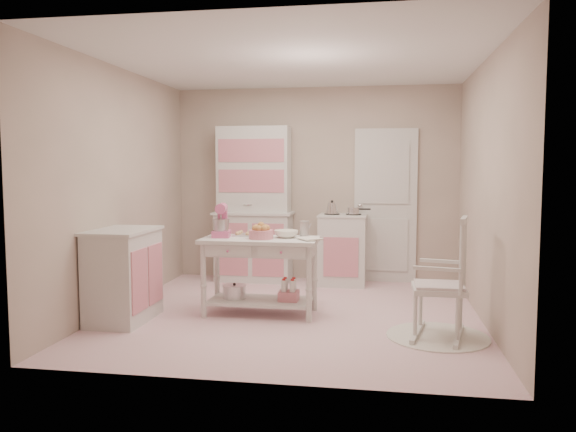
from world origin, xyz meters
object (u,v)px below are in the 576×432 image
Objects in this scene: stove at (342,249)px; rocking_chair at (439,277)px; work_table at (260,276)px; hutch at (254,204)px; stand_mixer at (221,221)px; base_cabinet at (123,275)px; bread_basket at (261,234)px.

rocking_chair is (1.01, -2.19, 0.09)m from stove.
rocking_chair is 1.83m from work_table.
hutch is 3.18m from rocking_chair.
stove is 2.71× the size of stand_mixer.
stove reaches higher than work_table.
work_table is (0.46, -1.71, -0.64)m from hutch.
stand_mixer is (0.04, -1.69, -0.07)m from hutch.
work_table is (-1.75, 0.52, -0.15)m from rocking_chair.
rocking_chair is at bearing -1.04° from base_cabinet.
rocking_chair is 4.40× the size of bread_basket.
bread_basket is at bearing -17.61° from stand_mixer.
stove is at bearing 46.35° from base_cabinet.
stand_mixer reaches higher than base_cabinet.
stand_mixer is (-2.17, 0.54, 0.42)m from rocking_chair.
base_cabinet is (-0.83, -2.18, -0.58)m from hutch.
rocking_chair reaches higher than stove.
bread_basket is at bearing -112.82° from stove.
rocking_chair reaches higher than work_table.
stand_mixer reaches higher than rocking_chair.
stand_mixer reaches higher than work_table.
base_cabinet is 1.38m from work_table.
base_cabinet is 0.77× the size of work_table.
stove is (1.20, -0.05, -0.58)m from hutch.
stove is 1.82m from work_table.
hutch is 1.84m from bread_basket.
base_cabinet is 3.05m from rocking_chair.
stove and base_cabinet have the same top height.
stand_mixer is at bearing -88.64° from hutch.
stove is 3.68× the size of bread_basket.
hutch is 2.40m from base_cabinet.
work_table is (-0.74, -1.66, -0.06)m from stove.
work_table is at bearing -11.30° from stand_mixer.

